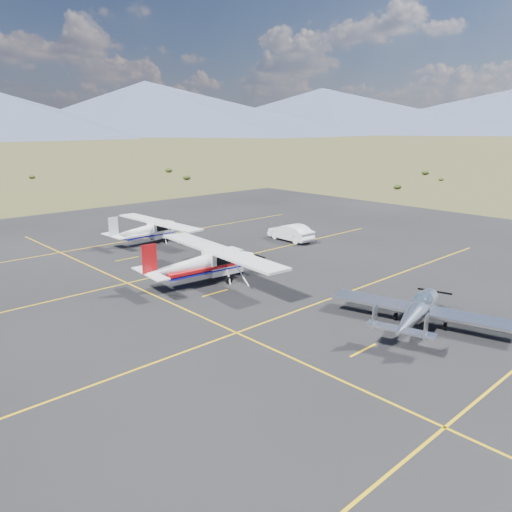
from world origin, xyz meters
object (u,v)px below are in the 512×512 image
aircraft_low_wing (418,310)px  aircraft_plain (149,230)px  aircraft_cessna (204,262)px  sedan (291,232)px

aircraft_low_wing → aircraft_plain: bearing=75.3°
aircraft_cessna → aircraft_plain: 12.75m
aircraft_cessna → sedan: size_ratio=2.74×
aircraft_cessna → sedan: (13.10, 4.55, -0.64)m
aircraft_cessna → aircraft_plain: (3.29, 12.32, -0.19)m
aircraft_plain → aircraft_low_wing: bearing=-91.7°
aircraft_low_wing → aircraft_cessna: (-3.41, 13.45, 0.41)m
aircraft_low_wing → aircraft_plain: 25.77m
aircraft_low_wing → aircraft_plain: aircraft_plain is taller
aircraft_low_wing → sedan: aircraft_low_wing is taller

